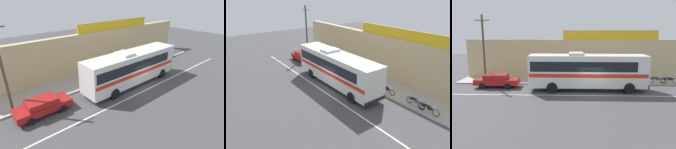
{
  "view_description": "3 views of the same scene",
  "coord_description": "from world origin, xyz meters",
  "views": [
    {
      "loc": [
        -13.84,
        -11.22,
        9.16
      ],
      "look_at": [
        -2.52,
        1.9,
        1.5
      ],
      "focal_mm": 29.73,
      "sensor_mm": 36.0,
      "label": 1
    },
    {
      "loc": [
        16.03,
        -10.82,
        9.61
      ],
      "look_at": [
        -0.5,
        1.52,
        1.08
      ],
      "focal_mm": 32.86,
      "sensor_mm": 36.0,
      "label": 2
    },
    {
      "loc": [
        -1.86,
        -21.63,
        5.99
      ],
      "look_at": [
        -2.69,
        1.58,
        1.51
      ],
      "focal_mm": 37.49,
      "sensor_mm": 36.0,
      "label": 3
    }
  ],
  "objects": [
    {
      "name": "utility_pole",
      "position": [
        -11.66,
        3.92,
        3.99
      ],
      "size": [
        1.6,
        0.22,
        7.44
      ],
      "color": "brown",
      "rests_on": "sidewalk_slab"
    },
    {
      "name": "motorcycle_black",
      "position": [
        8.85,
        3.86,
        0.57
      ],
      "size": [
        1.88,
        0.56,
        0.94
      ],
      "color": "black",
      "rests_on": "sidewalk_slab"
    },
    {
      "name": "motorcycle_blue",
      "position": [
        7.5,
        4.03,
        0.57
      ],
      "size": [
        1.87,
        0.56,
        0.94
      ],
      "color": "black",
      "rests_on": "sidewalk_slab"
    },
    {
      "name": "intercity_bus",
      "position": [
        -0.42,
        1.2,
        2.07
      ],
      "size": [
        11.5,
        2.61,
        3.78
      ],
      "color": "silver",
      "rests_on": "ground_plane"
    },
    {
      "name": "storefront_billboard",
      "position": [
        2.77,
        7.35,
        5.35
      ],
      "size": [
        11.55,
        0.12,
        1.1
      ],
      "primitive_type": "cube",
      "color": "gold",
      "rests_on": "storefront_facade"
    },
    {
      "name": "ground_plane",
      "position": [
        0.0,
        0.0,
        0.0
      ],
      "size": [
        70.0,
        70.0,
        0.0
      ],
      "primitive_type": "plane",
      "color": "#444447"
    },
    {
      "name": "pedestrian_far_right",
      "position": [
        -2.49,
        4.43,
        1.07
      ],
      "size": [
        0.3,
        0.48,
        1.62
      ],
      "color": "brown",
      "rests_on": "sidewalk_slab"
    },
    {
      "name": "sidewalk_slab",
      "position": [
        0.0,
        5.2,
        0.07
      ],
      "size": [
        30.0,
        3.6,
        0.14
      ],
      "primitive_type": "cube",
      "color": "#A8A399",
      "rests_on": "ground_plane"
    },
    {
      "name": "motorcycle_orange",
      "position": [
        4.41,
        3.85,
        0.57
      ],
      "size": [
        1.93,
        0.56,
        0.94
      ],
      "color": "black",
      "rests_on": "sidewalk_slab"
    },
    {
      "name": "storefront_facade",
      "position": [
        0.0,
        7.35,
        2.4
      ],
      "size": [
        30.0,
        0.7,
        4.8
      ],
      "primitive_type": "cube",
      "color": "tan",
      "rests_on": "ground_plane"
    },
    {
      "name": "parked_car",
      "position": [
        -9.78,
        2.14,
        0.74
      ],
      "size": [
        4.5,
        1.88,
        1.37
      ],
      "color": "maroon",
      "rests_on": "ground_plane"
    },
    {
      "name": "road_center_stripe",
      "position": [
        0.0,
        -0.8,
        0.0
      ],
      "size": [
        30.0,
        0.14,
        0.01
      ],
      "primitive_type": "cube",
      "color": "silver",
      "rests_on": "ground_plane"
    }
  ]
}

